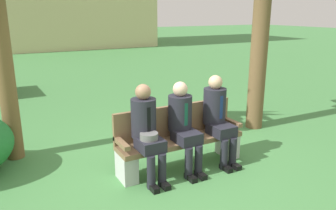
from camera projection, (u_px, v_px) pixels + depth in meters
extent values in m
plane|color=#458244|center=(173.00, 170.00, 4.83)|extent=(80.00, 80.00, 0.00)
cube|color=brown|center=(181.00, 140.00, 4.85)|extent=(1.91, 0.44, 0.07)
cube|color=brown|center=(175.00, 120.00, 4.94)|extent=(1.91, 0.06, 0.45)
cube|color=brown|center=(121.00, 143.00, 4.39)|extent=(0.08, 0.44, 0.06)
cube|color=brown|center=(231.00, 122.00, 5.23)|extent=(0.08, 0.44, 0.06)
cube|color=silver|center=(127.00, 167.00, 4.51)|extent=(0.20, 0.37, 0.38)
cube|color=silver|center=(227.00, 144.00, 5.30)|extent=(0.20, 0.37, 0.38)
cube|color=#23232D|center=(150.00, 144.00, 4.40)|extent=(0.32, 0.38, 0.16)
cylinder|color=#23232D|center=(151.00, 173.00, 4.29)|extent=(0.11, 0.11, 0.45)
cylinder|color=#23232D|center=(162.00, 170.00, 4.36)|extent=(0.11, 0.11, 0.45)
cube|color=black|center=(153.00, 188.00, 4.29)|extent=(0.09, 0.22, 0.07)
cube|color=black|center=(164.00, 185.00, 4.36)|extent=(0.09, 0.22, 0.07)
cylinder|color=#23232D|center=(144.00, 118.00, 4.48)|extent=(0.34, 0.34, 0.53)
cube|color=black|center=(149.00, 120.00, 4.33)|extent=(0.05, 0.01, 0.34)
sphere|color=#9E7556|center=(143.00, 92.00, 4.38)|extent=(0.21, 0.21, 0.21)
cylinder|color=slate|center=(149.00, 136.00, 4.34)|extent=(0.24, 0.24, 0.09)
cube|color=#23232D|center=(187.00, 137.00, 4.67)|extent=(0.32, 0.38, 0.16)
cylinder|color=#23232D|center=(189.00, 163.00, 4.55)|extent=(0.11, 0.11, 0.45)
cylinder|color=#23232D|center=(198.00, 161.00, 4.62)|extent=(0.11, 0.11, 0.45)
cube|color=black|center=(191.00, 178.00, 4.55)|extent=(0.09, 0.22, 0.07)
cube|color=black|center=(201.00, 175.00, 4.63)|extent=(0.09, 0.22, 0.07)
cylinder|color=#23232D|center=(180.00, 113.00, 4.74)|extent=(0.34, 0.34, 0.50)
cube|color=#144C3D|center=(186.00, 114.00, 4.60)|extent=(0.05, 0.01, 0.32)
sphere|color=beige|center=(180.00, 89.00, 4.65)|extent=(0.21, 0.21, 0.21)
cube|color=#23232D|center=(221.00, 130.00, 4.94)|extent=(0.32, 0.38, 0.16)
cylinder|color=#23232D|center=(224.00, 154.00, 4.83)|extent=(0.11, 0.11, 0.45)
cylinder|color=#23232D|center=(233.00, 152.00, 4.90)|extent=(0.11, 0.11, 0.45)
cube|color=black|center=(226.00, 168.00, 4.83)|extent=(0.09, 0.22, 0.07)
cube|color=black|center=(235.00, 166.00, 4.90)|extent=(0.09, 0.22, 0.07)
cylinder|color=#23232D|center=(214.00, 106.00, 5.02)|extent=(0.34, 0.34, 0.54)
cube|color=navy|center=(221.00, 107.00, 4.87)|extent=(0.05, 0.01, 0.35)
sphere|color=tan|center=(215.00, 82.00, 4.92)|extent=(0.21, 0.21, 0.21)
cylinder|color=brown|center=(259.00, 45.00, 6.22)|extent=(0.32, 0.32, 3.23)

